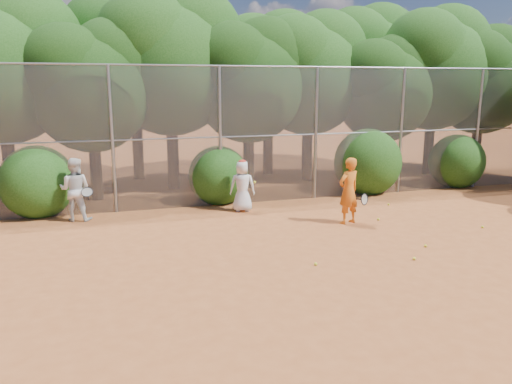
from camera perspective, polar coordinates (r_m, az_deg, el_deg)
name	(u,v)px	position (r m, az deg, el deg)	size (l,w,h in m)	color
ground	(345,272)	(9.75, 10.13, -8.95)	(80.00, 80.00, 0.00)	#9D4E23
fence_back	(249,134)	(14.72, -0.76, 6.60)	(20.05, 0.09, 4.03)	gray
tree_1	(1,61)	(16.82, -27.11, 13.21)	(4.64, 4.03, 6.35)	black
tree_2	(92,81)	(15.89, -18.27, 11.95)	(3.99, 3.47, 5.47)	black
tree_3	(171,56)	(17.08, -9.68, 15.08)	(4.89, 4.26, 6.70)	black
tree_4	(250,76)	(16.99, -0.74, 13.11)	(4.19, 3.64, 5.73)	black
tree_5	(310,69)	(18.60, 6.17, 13.85)	(4.51, 3.92, 6.17)	black
tree_6	(385,85)	(18.84, 14.51, 11.76)	(3.86, 3.36, 5.29)	black
tree_7	(435,63)	(20.76, 19.82, 13.68)	(4.77, 4.14, 6.53)	black
tree_8	(483,76)	(21.76, 24.52, 11.99)	(4.25, 3.70, 5.82)	black
tree_10	(135,52)	(19.17, -13.68, 15.27)	(5.15, 4.48, 7.06)	black
tree_11	(269,66)	(19.74, 1.54, 14.15)	(4.64, 4.03, 6.35)	black
tree_12	(366,60)	(22.15, 12.50, 14.57)	(5.02, 4.37, 6.88)	black
bush_0	(37,179)	(14.67, -23.73, 1.39)	(2.00, 2.00, 2.00)	#194210
bush_1	(218,173)	(14.94, -4.32, 2.19)	(1.80, 1.80, 1.80)	#194210
bush_2	(368,159)	(16.73, 12.64, 3.70)	(2.20, 2.20, 2.20)	#194210
bush_3	(457,159)	(18.73, 21.98, 3.52)	(1.90, 1.90, 1.90)	#194210
player_yellow	(349,191)	(12.84, 10.54, 0.13)	(0.86, 0.58, 1.70)	orange
player_teen	(242,186)	(13.88, -1.57, 0.73)	(0.79, 0.61, 1.46)	silver
player_white	(75,189)	(13.73, -19.98, 0.27)	(0.95, 0.85, 1.65)	silver
ball_0	(414,259)	(10.68, 17.63, -7.27)	(0.07, 0.07, 0.07)	yellow
ball_1	(378,219)	(13.45, 13.81, -3.04)	(0.07, 0.07, 0.07)	yellow
ball_2	(426,246)	(11.57, 18.81, -5.84)	(0.07, 0.07, 0.07)	yellow
ball_3	(483,227)	(13.58, 24.48, -3.66)	(0.07, 0.07, 0.07)	yellow
ball_4	(316,264)	(9.96, 6.84, -8.18)	(0.07, 0.07, 0.07)	yellow
ball_5	(389,204)	(15.17, 14.91, -1.38)	(0.07, 0.07, 0.07)	yellow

